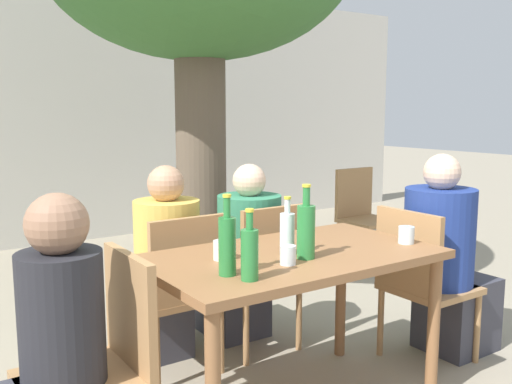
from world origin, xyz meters
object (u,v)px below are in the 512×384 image
object	(u,v)px
green_bottle_2	(227,244)
water_bottle_0	(287,232)
green_bottle_1	(250,253)
drinking_glass_2	(288,255)
green_bottle_3	(306,230)
patio_chair_0	(103,356)
person_seated_2	(161,274)
drinking_glass_1	(222,250)
person_seated_3	(242,261)
patio_chair_1	(420,277)
patio_chair_2	(180,286)
patio_chair_3	(263,270)
dining_table_front	(292,273)
drinking_glass_0	(406,235)
patio_chair_4	(362,211)
person_seated_1	(446,264)
person_seated_0	(38,370)

from	to	relation	value
green_bottle_2	water_bottle_0	bearing A→B (deg)	17.45
green_bottle_1	drinking_glass_2	xyz separation A→B (m)	(0.26, 0.09, -0.07)
green_bottle_3	drinking_glass_2	xyz separation A→B (m)	(-0.13, -0.04, -0.09)
patio_chair_0	green_bottle_2	distance (m)	0.64
person_seated_2	drinking_glass_1	distance (m)	0.84
patio_chair_0	person_seated_3	distance (m)	1.46
patio_chair_1	green_bottle_1	world-z (taller)	green_bottle_1
person_seated_3	patio_chair_2	bearing A→B (deg)	23.34
person_seated_2	green_bottle_2	size ratio (longest dim) A/B	3.45
patio_chair_3	person_seated_2	distance (m)	0.59
green_bottle_2	patio_chair_2	bearing A→B (deg)	77.82
dining_table_front	drinking_glass_0	size ratio (longest dim) A/B	16.05
green_bottle_1	patio_chair_4	bearing A→B (deg)	37.28
person_seated_1	green_bottle_2	distance (m)	1.62
person_seated_0	drinking_glass_1	bearing A→B (deg)	95.74
patio_chair_2	person_seated_2	distance (m)	0.24
person_seated_2	drinking_glass_2	distance (m)	1.06
patio_chair_3	drinking_glass_0	xyz separation A→B (m)	(0.31, -0.79, 0.32)
patio_chair_0	green_bottle_1	distance (m)	0.69
patio_chair_0	person_seated_3	size ratio (longest dim) A/B	0.80
patio_chair_2	green_bottle_3	world-z (taller)	green_bottle_3
person_seated_3	drinking_glass_2	bearing A→B (deg)	67.77
patio_chair_2	person_seated_2	world-z (taller)	person_seated_2
patio_chair_2	patio_chair_3	bearing A→B (deg)	-180.00
patio_chair_1	dining_table_front	bearing A→B (deg)	90.00
patio_chair_2	drinking_glass_1	xyz separation A→B (m)	(-0.06, -0.54, 0.32)
person_seated_2	person_seated_3	distance (m)	0.54
person_seated_0	drinking_glass_2	xyz separation A→B (m)	(1.01, -0.15, 0.31)
patio_chair_3	green_bottle_1	distance (m)	1.16
green_bottle_1	drinking_glass_1	xyz separation A→B (m)	(0.07, 0.32, -0.07)
water_bottle_0	drinking_glass_0	distance (m)	0.65
patio_chair_1	person_seated_0	world-z (taller)	person_seated_0
person_seated_2	drinking_glass_0	xyz separation A→B (m)	(0.86, -1.03, 0.31)
dining_table_front	person_seated_1	bearing A→B (deg)	-0.00
green_bottle_2	patio_chair_0	bearing A→B (deg)	164.33
patio_chair_4	green_bottle_1	world-z (taller)	green_bottle_1
green_bottle_2	green_bottle_1	bearing A→B (deg)	-70.99
patio_chair_1	patio_chair_4	bearing A→B (deg)	-35.79
patio_chair_4	person_seated_0	xyz separation A→B (m)	(-3.27, -1.68, 0.01)
person_seated_2	water_bottle_0	distance (m)	0.97
patio_chair_4	drinking_glass_1	size ratio (longest dim) A/B	10.35
patio_chair_0	person_seated_3	world-z (taller)	person_seated_3
person_seated_3	green_bottle_1	distance (m)	1.34
patio_chair_2	drinking_glass_0	size ratio (longest dim) A/B	10.53
patio_chair_2	green_bottle_2	distance (m)	0.87
patio_chair_3	person_seated_2	bearing A→B (deg)	-23.37
dining_table_front	person_seated_2	distance (m)	0.92
person_seated_2	drinking_glass_0	world-z (taller)	person_seated_2
patio_chair_1	patio_chair_4	world-z (taller)	same
person_seated_3	person_seated_1	bearing A→B (deg)	135.34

